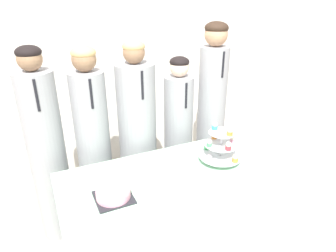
{
  "coord_description": "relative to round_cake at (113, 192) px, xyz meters",
  "views": [
    {
      "loc": [
        -0.72,
        -1.18,
        1.87
      ],
      "look_at": [
        0.03,
        0.42,
        1.08
      ],
      "focal_mm": 32.0,
      "sensor_mm": 36.0,
      "label": 1
    }
  ],
  "objects": [
    {
      "name": "student_4",
      "position": [
        1.15,
        0.71,
        0.05
      ],
      "size": [
        0.26,
        0.27,
        1.66
      ],
      "color": "#939399",
      "rests_on": "ground_plane"
    },
    {
      "name": "cake_knife",
      "position": [
        -0.0,
        -0.15,
        -0.05
      ],
      "size": [
        0.29,
        0.05,
        0.01
      ],
      "rotation": [
        0.0,
        0.0,
        -0.12
      ],
      "color": "silver",
      "rests_on": "table"
    },
    {
      "name": "student_1",
      "position": [
        0.03,
        0.71,
        -0.03
      ],
      "size": [
        0.27,
        0.27,
        1.53
      ],
      "color": "#939399",
      "rests_on": "ground_plane"
    },
    {
      "name": "table",
      "position": [
        0.39,
        0.07,
        -0.41
      ],
      "size": [
        1.44,
        0.76,
        0.72
      ],
      "color": "#A8DBB2",
      "rests_on": "ground_plane"
    },
    {
      "name": "round_cake",
      "position": [
        0.0,
        0.0,
        0.0
      ],
      "size": [
        0.23,
        0.23,
        0.1
      ],
      "color": "#232328",
      "rests_on": "table"
    },
    {
      "name": "wall_back",
      "position": [
        0.39,
        1.51,
        0.58
      ],
      "size": [
        9.0,
        0.06,
        2.7
      ],
      "color": "silver",
      "rests_on": "ground_plane"
    },
    {
      "name": "student_3",
      "position": [
        0.8,
        0.71,
        -0.1
      ],
      "size": [
        0.26,
        0.26,
        1.39
      ],
      "color": "#939399",
      "rests_on": "ground_plane"
    },
    {
      "name": "student_0",
      "position": [
        -0.32,
        0.71,
        -0.03
      ],
      "size": [
        0.28,
        0.28,
        1.56
      ],
      "color": "#939399",
      "rests_on": "ground_plane"
    },
    {
      "name": "student_2",
      "position": [
        0.41,
        0.71,
        -0.04
      ],
      "size": [
        0.32,
        0.32,
        1.55
      ],
      "color": "#939399",
      "rests_on": "ground_plane"
    },
    {
      "name": "cupcake_stand",
      "position": [
        0.84,
        0.09,
        0.08
      ],
      "size": [
        0.32,
        0.32,
        0.3
      ],
      "color": "silver",
      "rests_on": "table"
    }
  ]
}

